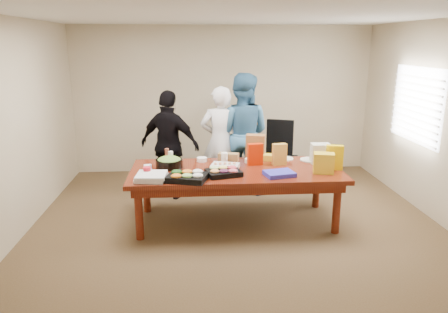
{
  "coord_description": "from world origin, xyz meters",
  "views": [
    {
      "loc": [
        -0.55,
        -5.37,
        2.38
      ],
      "look_at": [
        -0.15,
        0.1,
        0.9
      ],
      "focal_mm": 33.88,
      "sensor_mm": 36.0,
      "label": 1
    }
  ],
  "objects": [
    {
      "name": "chip_bag_yellow",
      "position": [
        1.3,
        -0.09,
        0.91
      ],
      "size": [
        0.23,
        0.12,
        0.33
      ],
      "primitive_type": "cube",
      "rotation": [
        0.0,
        0.0,
        -0.17
      ],
      "color": "#F6C402",
      "rests_on": "conference_table"
    },
    {
      "name": "plate_a",
      "position": [
        1.11,
        0.36,
        0.76
      ],
      "size": [
        0.32,
        0.32,
        0.02
      ],
      "primitive_type": "cylinder",
      "rotation": [
        0.0,
        0.0,
        0.12
      ],
      "color": "beige",
      "rests_on": "conference_table"
    },
    {
      "name": "dressing_bottle",
      "position": [
        -0.94,
        0.49,
        0.84
      ],
      "size": [
        0.07,
        0.07,
        0.18
      ],
      "primitive_type": "cylinder",
      "rotation": [
        0.0,
        0.0,
        -0.19
      ],
      "color": "brown",
      "rests_on": "conference_table"
    },
    {
      "name": "grocery_bag_yellow",
      "position": [
        1.11,
        -0.23,
        0.88
      ],
      "size": [
        0.3,
        0.24,
        0.26
      ],
      "primitive_type": "cube",
      "rotation": [
        0.0,
        0.0,
        -0.24
      ],
      "color": "yellow",
      "rests_on": "conference_table"
    },
    {
      "name": "ranch_bottle",
      "position": [
        -0.88,
        0.24,
        0.85
      ],
      "size": [
        0.07,
        0.07,
        0.2
      ],
      "primitive_type": "cylinder",
      "rotation": [
        0.0,
        0.0,
        0.11
      ],
      "color": "silver",
      "rests_on": "conference_table"
    },
    {
      "name": "chip_bag_blue",
      "position": [
        0.52,
        -0.32,
        0.78
      ],
      "size": [
        0.41,
        0.34,
        0.05
      ],
      "primitive_type": "cube",
      "rotation": [
        0.0,
        0.0,
        0.22
      ],
      "color": "#3030B9",
      "rests_on": "conference_table"
    },
    {
      "name": "grocery_bag_white",
      "position": [
        1.2,
        0.22,
        0.89
      ],
      "size": [
        0.27,
        0.2,
        0.28
      ],
      "primitive_type": "cube",
      "rotation": [
        0.0,
        0.0,
        -0.05
      ],
      "color": "silver",
      "rests_on": "conference_table"
    },
    {
      "name": "chip_bag_orange",
      "position": [
        0.62,
        0.18,
        0.9
      ],
      "size": [
        0.2,
        0.12,
        0.3
      ],
      "primitive_type": "cube",
      "rotation": [
        0.0,
        0.0,
        0.19
      ],
      "color": "gold",
      "rests_on": "conference_table"
    },
    {
      "name": "window_blinds",
      "position": [
        2.68,
        0.6,
        1.5
      ],
      "size": [
        0.04,
        1.36,
        1.0
      ],
      "primitive_type": "cube",
      "color": "beige",
      "rests_on": "wall_right"
    },
    {
      "name": "person_right",
      "position": [
        0.22,
        1.26,
        0.97
      ],
      "size": [
        1.12,
        0.98,
        1.94
      ],
      "primitive_type": "imported",
      "rotation": [
        0.0,
        0.0,
        2.83
      ],
      "color": "#36688F",
      "rests_on": "floor"
    },
    {
      "name": "mayo_jar",
      "position": [
        -0.13,
        0.32,
        0.82
      ],
      "size": [
        0.11,
        0.11,
        0.14
      ],
      "primitive_type": "cylinder",
      "rotation": [
        0.0,
        0.0,
        0.2
      ],
      "color": "white",
      "rests_on": "conference_table"
    },
    {
      "name": "pizza_box_upper",
      "position": [
        -1.08,
        -0.38,
        0.81
      ],
      "size": [
        0.38,
        0.38,
        0.04
      ],
      "primitive_type": "cube",
      "rotation": [
        0.0,
        0.0,
        -0.07
      ],
      "color": "silver",
      "rests_on": "pizza_box_lower"
    },
    {
      "name": "ceiling",
      "position": [
        0.0,
        0.0,
        2.71
      ],
      "size": [
        5.5,
        5.0,
        0.02
      ],
      "primitive_type": "cube",
      "color": "white",
      "rests_on": "wall_back"
    },
    {
      "name": "salad_bowl",
      "position": [
        -0.89,
        0.14,
        0.81
      ],
      "size": [
        0.44,
        0.44,
        0.12
      ],
      "primitive_type": "cylinder",
      "rotation": [
        0.0,
        0.0,
        -0.25
      ],
      "color": "black",
      "rests_on": "conference_table"
    },
    {
      "name": "wall_back",
      "position": [
        0.0,
        2.5,
        1.35
      ],
      "size": [
        5.5,
        0.04,
        2.7
      ],
      "primitive_type": "cube",
      "color": "beige",
      "rests_on": "floor"
    },
    {
      "name": "person_left",
      "position": [
        -0.93,
        1.04,
        0.85
      ],
      "size": [
        1.07,
        0.81,
        1.7
      ],
      "primitive_type": "imported",
      "rotation": [
        0.0,
        0.0,
        2.68
      ],
      "color": "black",
      "rests_on": "floor"
    },
    {
      "name": "clear_cup_b",
      "position": [
        -1.17,
        -0.09,
        0.81
      ],
      "size": [
        0.08,
        0.08,
        0.11
      ],
      "primitive_type": "cylinder",
      "rotation": [
        0.0,
        0.0,
        -0.04
      ],
      "color": "white",
      "rests_on": "conference_table"
    },
    {
      "name": "plate_b",
      "position": [
        0.75,
        0.46,
        0.76
      ],
      "size": [
        0.32,
        0.32,
        0.02
      ],
      "primitive_type": "cylinder",
      "rotation": [
        0.0,
        0.0,
        0.34
      ],
      "color": "silver",
      "rests_on": "conference_table"
    },
    {
      "name": "pizza_box_lower",
      "position": [
        -1.09,
        -0.36,
        0.77
      ],
      "size": [
        0.41,
        0.41,
        0.04
      ],
      "primitive_type": "cube",
      "rotation": [
        0.0,
        0.0,
        -0.15
      ],
      "color": "white",
      "rests_on": "conference_table"
    },
    {
      "name": "wall_right",
      "position": [
        2.75,
        0.0,
        1.35
      ],
      "size": [
        0.04,
        5.0,
        2.7
      ],
      "primitive_type": "cube",
      "color": "beige",
      "rests_on": "floor"
    },
    {
      "name": "chip_bag_red",
      "position": [
        0.28,
        0.2,
        0.9
      ],
      "size": [
        0.22,
        0.11,
        0.3
      ],
      "primitive_type": "cube",
      "rotation": [
        0.0,
        0.0,
        0.14
      ],
      "color": "red",
      "rests_on": "conference_table"
    },
    {
      "name": "wall_left",
      "position": [
        -2.75,
        0.0,
        1.35
      ],
      "size": [
        0.04,
        5.0,
        2.7
      ],
      "primitive_type": "cube",
      "color": "beige",
      "rests_on": "floor"
    },
    {
      "name": "sheet_cake",
      "position": [
        -0.15,
        0.03,
        0.78
      ],
      "size": [
        0.42,
        0.36,
        0.06
      ],
      "primitive_type": "cube",
      "rotation": [
        0.0,
        0.0,
        -0.28
      ],
      "color": "silver",
      "rests_on": "conference_table"
    },
    {
      "name": "conference_table",
      "position": [
        0.0,
        0.0,
        0.38
      ],
      "size": [
        2.8,
        1.2,
        0.75
      ],
      "primitive_type": "cube",
      "color": "#4C1C0F",
      "rests_on": "floor"
    },
    {
      "name": "fruit_tray",
      "position": [
        -0.18,
        -0.24,
        0.78
      ],
      "size": [
        0.49,
        0.42,
        0.06
      ],
      "primitive_type": "cube",
      "rotation": [
        0.0,
        0.0,
        0.25
      ],
      "color": "black",
      "rests_on": "conference_table"
    },
    {
      "name": "person_center",
      "position": [
        -0.13,
        1.15,
        0.87
      ],
      "size": [
        0.66,
        0.45,
        1.75
      ],
      "primitive_type": "imported",
      "rotation": [
        0.0,
        0.0,
        3.09
      ],
      "color": "white",
      "rests_on": "floor"
    },
    {
      "name": "wall_front",
      "position": [
        0.0,
        -2.5,
        1.35
      ],
      "size": [
        5.5,
        0.04,
        2.7
      ],
      "primitive_type": "cube",
      "color": "beige",
      "rests_on": "floor"
    },
    {
      "name": "bread_loaf",
      "position": [
        -0.07,
        0.42,
        0.81
      ],
      "size": [
        0.31,
        0.2,
        0.11
      ],
      "primitive_type": "cube",
      "rotation": [
        0.0,
        0.0,
        -0.3
      ],
      "color": "olive",
      "rests_on": "conference_table"
    },
    {
      "name": "floor",
      "position": [
        0.0,
        0.0,
        -0.01
      ],
      "size": [
        5.5,
        5.0,
        0.02
      ],
      "primitive_type": "cube",
      "color": "#47301E",
      "rests_on": "ground"
    },
    {
      "name": "dip_bowl_a",
      "position": [
        0.23,
        0.32,
        0.78
      ],
      "size": [
        0.18,
        0.18,
        0.06
      ],
      "primitive_type": "cylinder",
      "rotation": [
        0.0,
        0.0,
        0.31
      ],
      "color": "beige",
      "rests_on": "conference_table"
    },
    {
      "name": "banana_bunch",
      "position": [
        0.45,
        0.44,
        0.79
      ],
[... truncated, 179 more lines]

